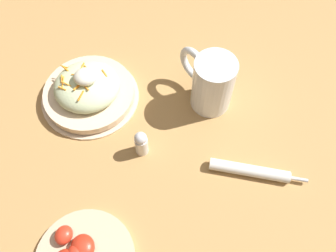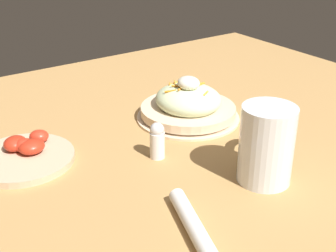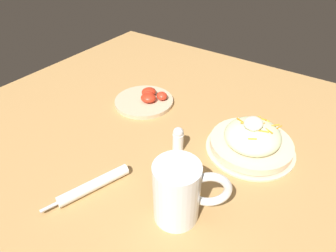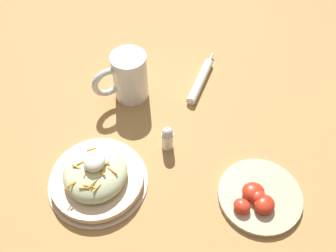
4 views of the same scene
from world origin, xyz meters
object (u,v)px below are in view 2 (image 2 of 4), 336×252
Objects in this scene: salad_plate at (188,105)px; salt_shaker at (157,140)px; tomato_plate at (24,154)px; beer_mug at (267,147)px; napkin_roll at (194,227)px.

salad_plate reaches higher than salt_shaker.
salt_shaker is at bearing 57.73° from tomato_plate.
salt_shaker is (-0.16, -0.11, -0.02)m from beer_mug.
beer_mug is at bearing -8.98° from salad_plate.
salad_plate is 0.28m from beer_mug.
tomato_plate is (-0.29, -0.31, -0.05)m from beer_mug.
napkin_roll is 0.37m from tomato_plate.
salt_shaker is at bearing -54.91° from salad_plate.
beer_mug is 0.20m from napkin_roll.
tomato_plate is (-0.02, -0.36, -0.02)m from salad_plate.
salad_plate is 0.36m from tomato_plate.
tomato_plate reaches higher than napkin_roll.
tomato_plate is at bearing -133.21° from beer_mug.
tomato_plate is (-0.34, -0.12, -0.00)m from napkin_roll.
salad_plate is 0.40m from napkin_roll.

